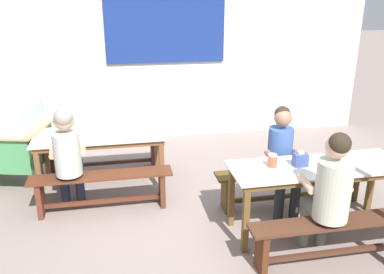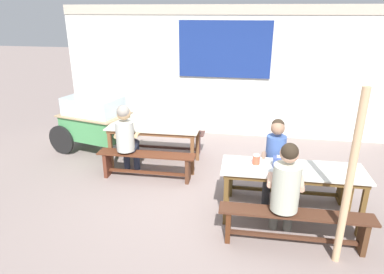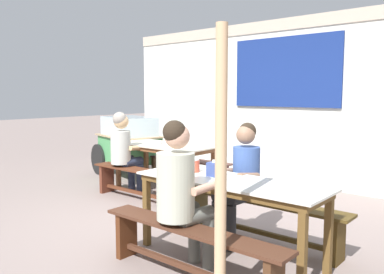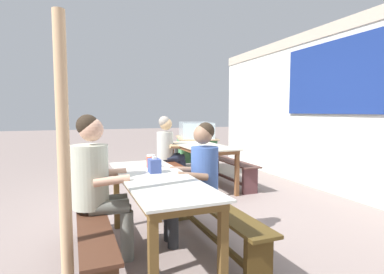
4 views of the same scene
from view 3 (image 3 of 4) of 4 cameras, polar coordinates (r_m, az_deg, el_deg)
name	(u,v)px [view 3 (image 3 of 4)]	position (r m, az deg, el deg)	size (l,w,h in m)	color
ground_plane	(164,221)	(4.98, -3.97, -11.85)	(40.00, 40.00, 0.00)	gray
backdrop_wall	(285,98)	(7.08, 13.06, 5.47)	(7.06, 0.23, 2.79)	silver
dining_table_far	(164,149)	(6.20, -4.02, -1.77)	(1.64, 0.76, 0.76)	beige
dining_table_near	(229,188)	(3.72, 5.33, -7.26)	(1.85, 0.66, 0.76)	silver
bench_far_back	(188,169)	(6.67, -0.57, -4.52)	(1.66, 0.34, 0.46)	#50332C
bench_far_front	(137,180)	(5.88, -7.89, -6.06)	(1.64, 0.31, 0.46)	#542A19
bench_near_back	(260,213)	(4.27, 9.73, -10.61)	(1.87, 0.30, 0.46)	#4C3917
bench_near_front	(189,245)	(3.40, -0.43, -15.09)	(1.81, 0.29, 0.46)	#49291B
food_cart	(129,141)	(7.50, -9.03, -0.57)	(1.75, 1.16, 1.11)	#489455
person_near_front	(181,187)	(3.40, -1.61, -7.18)	(0.45, 0.53, 1.33)	#60625A
person_right_near_table	(241,175)	(4.20, 7.02, -5.43)	(0.41, 0.57, 1.24)	#27292D
person_left_back_turned	(124,147)	(6.11, -9.68, -1.43)	(0.44, 0.52, 1.27)	#293147
tissue_box	(215,169)	(3.82, 3.34, -4.62)	(0.14, 0.11, 0.16)	#3A4C92
condiment_jar	(195,165)	(4.02, 0.39, -4.08)	(0.10, 0.10, 0.13)	#D95238
soup_bowl	(157,143)	(6.25, -4.99, -0.83)	(0.14, 0.14, 0.04)	silver
wooden_support_post	(221,172)	(2.78, 4.12, -4.95)	(0.08, 0.08, 2.02)	tan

